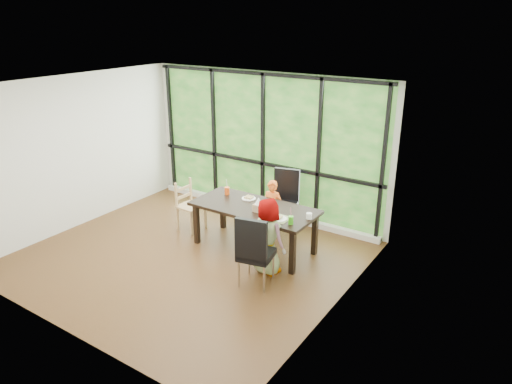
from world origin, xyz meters
TOP-DOWN VIEW (x-y plane):
  - ground at (0.00, 0.00)m, footprint 5.00×5.00m
  - back_wall at (0.00, 2.25)m, footprint 5.00×0.00m
  - foliage_backdrop at (0.00, 2.23)m, footprint 4.80×0.02m
  - window_mullions at (0.00, 2.19)m, footprint 4.80×0.06m
  - window_sill at (0.00, 2.15)m, footprint 4.80×0.12m
  - dining_table at (0.71, 0.84)m, footprint 2.04×0.94m
  - chair_window_leather at (0.72, 1.75)m, footprint 0.56×0.56m
  - chair_interior_leather at (1.32, -0.05)m, footprint 0.54×0.54m
  - chair_end_beech at (-0.64, 0.83)m, footprint 0.43×0.44m
  - child_toddler at (0.71, 1.39)m, footprint 0.40×0.29m
  - child_older at (1.31, 0.32)m, footprint 0.64×0.48m
  - placemat at (1.24, 0.64)m, footprint 0.40×0.30m
  - plate_far at (0.45, 1.06)m, footprint 0.24×0.24m
  - plate_near at (1.29, 0.61)m, footprint 0.25×0.25m
  - orange_cup at (0.03, 1.02)m, footprint 0.08×0.08m
  - green_cup at (1.53, 0.57)m, footprint 0.08×0.08m
  - white_mug at (1.66, 0.89)m, footprint 0.09×0.09m
  - tissue_box at (0.87, 0.71)m, footprint 0.14×0.14m
  - crepe_rolls_far at (0.45, 1.06)m, footprint 0.15×0.12m
  - crepe_rolls_near at (1.29, 0.61)m, footprint 0.10×0.12m
  - straw_white at (0.03, 1.02)m, footprint 0.01×0.04m
  - straw_pink at (1.53, 0.57)m, footprint 0.01×0.04m
  - tissue at (0.87, 0.71)m, footprint 0.12×0.12m

SIDE VIEW (x-z plane):
  - ground at x=0.00m, z-range 0.00..0.00m
  - window_sill at x=0.00m, z-range 0.00..0.10m
  - dining_table at x=0.71m, z-range 0.00..0.75m
  - chair_end_beech at x=-0.64m, z-range 0.00..0.90m
  - child_toddler at x=0.71m, z-range 0.00..1.02m
  - chair_window_leather at x=0.72m, z-range 0.00..1.08m
  - chair_interior_leather at x=1.32m, z-range 0.00..1.08m
  - child_older at x=1.31m, z-range 0.00..1.18m
  - placemat at x=1.24m, z-range 0.75..0.76m
  - plate_far at x=0.45m, z-range 0.75..0.76m
  - plate_near at x=1.29m, z-range 0.75..0.77m
  - crepe_rolls_far at x=0.45m, z-range 0.76..0.80m
  - crepe_rolls_near at x=1.29m, z-range 0.77..0.80m
  - white_mug at x=1.66m, z-range 0.75..0.84m
  - tissue_box at x=0.87m, z-range 0.75..0.87m
  - green_cup at x=1.53m, z-range 0.75..0.87m
  - orange_cup at x=0.03m, z-range 0.75..0.88m
  - straw_pink at x=1.53m, z-range 0.81..1.01m
  - straw_white at x=0.03m, z-range 0.82..1.02m
  - tissue at x=0.87m, z-range 0.87..0.98m
  - back_wall at x=0.00m, z-range -1.15..3.85m
  - foliage_backdrop at x=0.00m, z-range 0.03..2.67m
  - window_mullions at x=0.00m, z-range 0.03..2.67m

